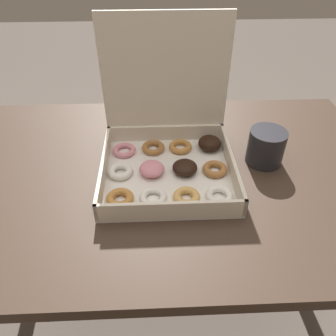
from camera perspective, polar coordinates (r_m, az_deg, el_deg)
name	(u,v)px	position (r m, az deg, el deg)	size (l,w,h in m)	color
ground_plane	(165,310)	(1.38, -0.56, -23.55)	(8.00, 8.00, 0.00)	#564C44
dining_table	(163,200)	(0.89, -0.79, -5.55)	(1.16, 0.72, 0.70)	#38281E
donut_box	(169,142)	(0.80, 0.10, 4.49)	(0.32, 0.31, 0.34)	silver
coffee_mug	(266,146)	(0.86, 16.70, 3.64)	(0.09, 0.09, 0.09)	#232328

